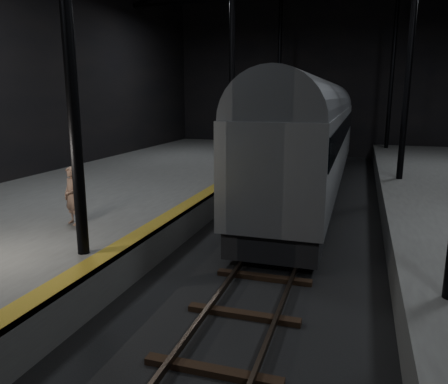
% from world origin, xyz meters
% --- Properties ---
extents(ground, '(44.00, 44.00, 0.00)m').
position_xyz_m(ground, '(0.00, 0.00, 0.00)').
color(ground, black).
rests_on(ground, ground).
extents(platform_left, '(9.00, 43.80, 1.00)m').
position_xyz_m(platform_left, '(-7.50, 0.00, 0.50)').
color(platform_left, '#504F4D').
rests_on(platform_left, ground).
extents(tactile_strip, '(0.50, 43.80, 0.01)m').
position_xyz_m(tactile_strip, '(-3.25, 0.00, 1.00)').
color(tactile_strip, olive).
rests_on(tactile_strip, platform_left).
extents(track, '(2.40, 43.00, 0.24)m').
position_xyz_m(track, '(0.00, 0.00, 0.07)').
color(track, '#3F3328').
rests_on(track, ground).
extents(train, '(2.89, 19.29, 5.16)m').
position_xyz_m(train, '(-0.00, 7.89, 2.88)').
color(train, '#A7AAAF').
rests_on(train, ground).
extents(woman, '(0.70, 0.59, 1.63)m').
position_xyz_m(woman, '(-5.44, -2.09, 1.82)').
color(woman, '#9A745E').
rests_on(woman, platform_left).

